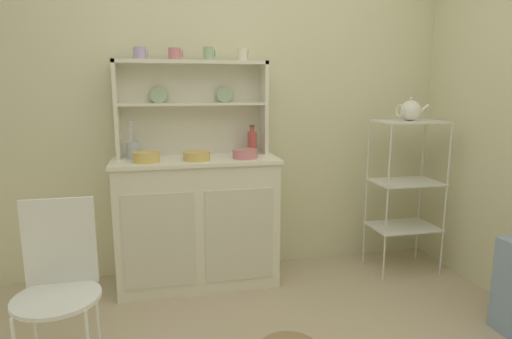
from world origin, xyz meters
TOP-DOWN VIEW (x-y plane):
  - wall_back at (0.00, 1.62)m, footprint 3.84×0.05m
  - hutch_cabinet at (-0.24, 1.37)m, footprint 1.07×0.45m
  - hutch_shelf_unit at (-0.24, 1.53)m, footprint 1.00×0.18m
  - bakers_rack at (1.23, 1.26)m, footprint 0.47×0.32m
  - wire_chair at (-0.92, 0.45)m, footprint 0.36×0.36m
  - cup_lilac_0 at (-0.57, 1.49)m, footprint 0.09×0.08m
  - cup_rose_1 at (-0.35, 1.49)m, footprint 0.09×0.08m
  - cup_sage_2 at (-0.13, 1.49)m, footprint 0.08×0.07m
  - cup_cream_3 at (0.10, 1.49)m, footprint 0.08×0.07m
  - bowl_mixing_large at (-0.56, 1.29)m, footprint 0.17×0.17m
  - bowl_floral_medium at (-0.24, 1.29)m, footprint 0.17×0.17m
  - bowl_cream_small at (0.07, 1.29)m, footprint 0.16×0.16m
  - jam_bottle at (0.15, 1.45)m, footprint 0.06×0.06m
  - utensil_jar at (-0.64, 1.45)m, footprint 0.08×0.08m
  - porcelain_teapot at (1.23, 1.26)m, footprint 0.23×0.14m

SIDE VIEW (x-z plane):
  - hutch_cabinet at x=-0.24m, z-range 0.01..0.88m
  - wire_chair at x=-0.92m, z-range 0.09..0.94m
  - bakers_rack at x=1.23m, z-range 0.15..1.24m
  - bowl_floral_medium at x=-0.24m, z-range 0.87..0.92m
  - bowl_cream_small at x=0.07m, z-range 0.87..0.93m
  - bowl_mixing_large at x=-0.56m, z-range 0.87..0.93m
  - utensil_jar at x=-0.64m, z-range 0.80..1.05m
  - jam_bottle at x=0.15m, z-range 0.85..1.05m
  - porcelain_teapot at x=1.23m, z-range 1.08..1.25m
  - hutch_shelf_unit at x=-0.24m, z-range 0.92..1.55m
  - wall_back at x=0.00m, z-range 0.00..2.50m
  - cup_rose_1 at x=-0.35m, z-range 1.50..1.57m
  - cup_lilac_0 at x=-0.57m, z-range 1.50..1.58m
  - cup_cream_3 at x=0.10m, z-range 1.50..1.58m
  - cup_sage_2 at x=-0.13m, z-range 1.50..1.58m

